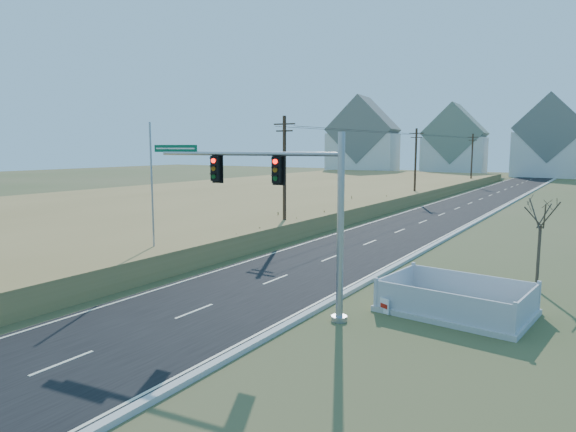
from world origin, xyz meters
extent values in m
plane|color=#404D25|center=(0.00, 0.00, 0.00)|extent=(260.00, 260.00, 0.00)
cube|color=black|center=(0.00, 50.00, 0.03)|extent=(8.00, 180.00, 0.06)
cube|color=#B2AFA8|center=(4.15, 50.00, 0.09)|extent=(0.30, 180.00, 0.18)
cube|color=#A5834A|center=(-24.00, 40.00, 0.65)|extent=(38.00, 110.00, 1.30)
cylinder|color=#422D1E|center=(-6.50, 15.00, 4.50)|extent=(0.26, 0.26, 9.00)
cube|color=#422D1E|center=(-6.50, 15.00, 8.40)|extent=(1.80, 0.10, 0.10)
cube|color=#422D1E|center=(-6.50, 15.00, 7.90)|extent=(1.40, 0.10, 0.10)
cylinder|color=#422D1E|center=(-6.50, 45.00, 4.50)|extent=(0.26, 0.26, 9.00)
cube|color=#422D1E|center=(-6.50, 45.00, 8.40)|extent=(1.80, 0.10, 0.10)
cube|color=#422D1E|center=(-6.50, 45.00, 7.90)|extent=(1.40, 0.10, 0.10)
cylinder|color=#422D1E|center=(-6.50, 75.00, 4.50)|extent=(0.26, 0.26, 9.00)
cube|color=#422D1E|center=(-6.50, 75.00, 8.40)|extent=(1.80, 0.10, 0.10)
cube|color=#422D1E|center=(-6.50, 75.00, 7.90)|extent=(1.40, 0.10, 0.10)
cube|color=white|center=(-38.00, 100.00, 5.00)|extent=(17.38, 13.12, 10.00)
cube|color=slate|center=(-38.00, 100.00, 10.90)|extent=(17.69, 13.38, 16.29)
cube|color=white|center=(-18.00, 108.00, 4.50)|extent=(14.66, 10.95, 9.00)
cube|color=slate|center=(-18.00, 108.00, 9.90)|extent=(14.93, 11.17, 14.26)
cube|color=white|center=(2.00, 112.00, 5.00)|extent=(15.00, 10.00, 10.00)
cube|color=slate|center=(2.00, 112.00, 10.90)|extent=(15.27, 10.20, 15.27)
cylinder|color=#9EA0A5|center=(5.48, 0.23, 0.10)|extent=(0.62, 0.62, 0.21)
cylinder|color=#9EA0A5|center=(5.48, 0.23, 3.64)|extent=(0.27, 0.27, 7.29)
cylinder|color=#9EA0A5|center=(1.34, -0.22, 6.46)|extent=(8.30, 1.07, 0.17)
cube|color=black|center=(2.78, -0.06, 5.83)|extent=(0.37, 0.32, 1.05)
cube|color=black|center=(-0.11, -0.38, 5.83)|extent=(0.37, 0.32, 1.05)
cube|color=#055836|center=(-2.18, -0.61, 6.66)|extent=(2.28, 0.29, 0.31)
cube|color=#B7B5AD|center=(9.05, 3.70, 0.11)|extent=(6.06, 4.46, 0.22)
cube|color=#B7B7BC|center=(8.87, 1.91, 0.76)|extent=(5.38, 0.63, 1.08)
cube|color=#B7B7BC|center=(9.23, 5.49, 0.76)|extent=(5.38, 0.63, 1.08)
cube|color=#B7B7BC|center=(6.36, 3.98, 0.76)|extent=(0.44, 3.59, 1.08)
cube|color=#B7B7BC|center=(11.73, 3.43, 0.76)|extent=(0.44, 3.59, 1.08)
cube|color=white|center=(6.64, 2.00, 0.33)|extent=(0.47, 0.27, 0.62)
cube|color=#AC160B|center=(6.62, 1.97, 0.33)|extent=(0.37, 0.20, 0.18)
cylinder|color=#B7B5AD|center=(-7.00, 2.43, 0.08)|extent=(0.36, 0.36, 0.16)
cylinder|color=#9EA0A5|center=(-7.00, 2.43, 4.02)|extent=(0.10, 0.10, 8.05)
cylinder|color=#4C3F33|center=(11.43, 9.08, 1.55)|extent=(0.14, 0.14, 3.09)
camera|label=1|loc=(14.05, -17.11, 6.72)|focal=32.00mm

